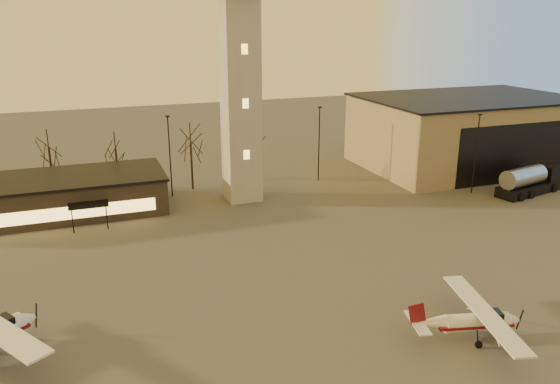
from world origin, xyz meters
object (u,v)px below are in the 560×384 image
Objects in this scene: control_tower at (240,63)px; cessna_front at (478,325)px; hangar at (466,131)px; fuel_truck at (529,183)px; terminal at (50,196)px.

control_tower is 3.02× the size of cessna_front.
cessna_front is (6.50, -35.26, -15.31)m from control_tower.
fuel_truck is at bearing -95.70° from hangar.
fuel_truck is at bearing 55.39° from cessna_front.
cessna_front is 1.07× the size of fuel_truck.
hangar is 49.27m from cessna_front.
cessna_front is 37.29m from fuel_truck.
hangar is 58.11m from terminal.
control_tower reaches higher than cessna_front.
terminal is at bearing 174.85° from control_tower.
fuel_truck is at bearing -17.18° from control_tower.
control_tower is 3.22× the size of fuel_truck.
cessna_front is (28.49, -37.24, -1.14)m from terminal.
fuel_truck is (-1.46, -14.66, -3.73)m from hangar.
terminal is (-57.99, -2.00, -3.00)m from hangar.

